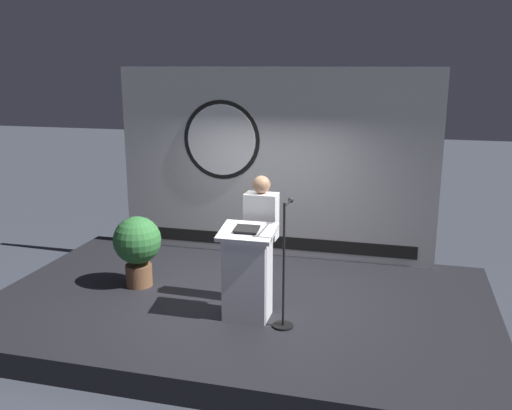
% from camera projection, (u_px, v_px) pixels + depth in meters
% --- Properties ---
extents(ground_plane, '(40.00, 40.00, 0.00)m').
position_uv_depth(ground_plane, '(240.00, 320.00, 7.36)').
color(ground_plane, '#383D47').
extents(stage_platform, '(6.40, 4.00, 0.30)m').
position_uv_depth(stage_platform, '(240.00, 309.00, 7.32)').
color(stage_platform, black).
rests_on(stage_platform, ground).
extents(banner_display, '(4.95, 0.12, 2.92)m').
position_uv_depth(banner_display, '(272.00, 164.00, 8.68)').
color(banner_display, silver).
rests_on(banner_display, stage_platform).
extents(podium, '(0.64, 0.50, 1.13)m').
position_uv_depth(podium, '(247.00, 273.00, 6.63)').
color(podium, silver).
rests_on(podium, stage_platform).
extents(speaker_person, '(0.40, 0.26, 1.64)m').
position_uv_depth(speaker_person, '(261.00, 239.00, 7.00)').
color(speaker_person, black).
rests_on(speaker_person, stage_platform).
extents(microphone_stand, '(0.24, 0.52, 1.48)m').
position_uv_depth(microphone_stand, '(284.00, 283.00, 6.43)').
color(microphone_stand, black).
rests_on(microphone_stand, stage_platform).
extents(potted_plant, '(0.64, 0.64, 0.97)m').
position_uv_depth(potted_plant, '(137.00, 245.00, 7.59)').
color(potted_plant, brown).
rests_on(potted_plant, stage_platform).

